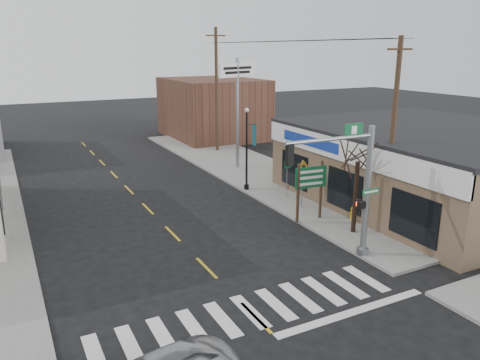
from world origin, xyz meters
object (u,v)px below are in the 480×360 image
utility_pole_far (217,89)px  bare_tree (359,149)px  traffic_signal_pole (355,180)px  utility_pole_near (393,134)px  lamp_post (248,143)px  dance_center_sign (237,87)px  guide_sign (310,183)px  fire_hydrant (353,213)px

utility_pole_far → bare_tree: bearing=-96.6°
bare_tree → traffic_signal_pole: bearing=-132.9°
utility_pole_near → utility_pole_far: bearing=84.6°
utility_pole_far → lamp_post: bearing=-106.4°
dance_center_sign → utility_pole_far: 6.13m
lamp_post → bare_tree: bearing=-83.4°
utility_pole_near → utility_pole_far: 19.79m
guide_sign → traffic_signal_pole: bearing=-97.1°
traffic_signal_pole → utility_pole_far: size_ratio=0.56×
dance_center_sign → utility_pole_near: bearing=-108.5°
guide_sign → bare_tree: bare_tree is taller
traffic_signal_pole → guide_sign: traffic_signal_pole is taller
traffic_signal_pole → guide_sign: size_ratio=1.87×
utility_pole_far → fire_hydrant: bearing=-93.9°
guide_sign → lamp_post: bearing=98.1°
bare_tree → utility_pole_far: bearing=84.2°
traffic_signal_pole → bare_tree: traffic_signal_pole is taller
lamp_post → utility_pole_far: (3.14, 11.19, 2.20)m
traffic_signal_pole → utility_pole_near: (3.66, 1.85, 1.21)m
guide_sign → utility_pole_near: utility_pole_near is taller
utility_pole_near → guide_sign: bearing=132.3°
utility_pole_far → utility_pole_near: bearing=-91.6°
fire_hydrant → lamp_post: 7.84m
fire_hydrant → utility_pole_far: bearing=86.9°
guide_sign → bare_tree: bearing=-60.9°
guide_sign → utility_pole_far: bearing=86.6°
traffic_signal_pole → utility_pole_near: size_ratio=0.63×
guide_sign → fire_hydrant: 2.66m
fire_hydrant → dance_center_sign: bearing=90.8°
utility_pole_near → traffic_signal_pole: bearing=-157.7°
traffic_signal_pole → dance_center_sign: bearing=80.3°
guide_sign → dance_center_sign: 12.06m
dance_center_sign → utility_pole_far: utility_pole_far is taller
bare_tree → guide_sign: bearing=112.9°
lamp_post → dance_center_sign: 6.23m
bare_tree → utility_pole_far: size_ratio=0.51×
traffic_signal_pole → utility_pole_near: bearing=27.3°
dance_center_sign → bare_tree: (-0.83, -13.53, -1.72)m
bare_tree → utility_pole_near: utility_pole_near is taller
lamp_post → bare_tree: bare_tree is taller
guide_sign → fire_hydrant: bearing=-21.1°
guide_sign → utility_pole_far: utility_pole_far is taller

